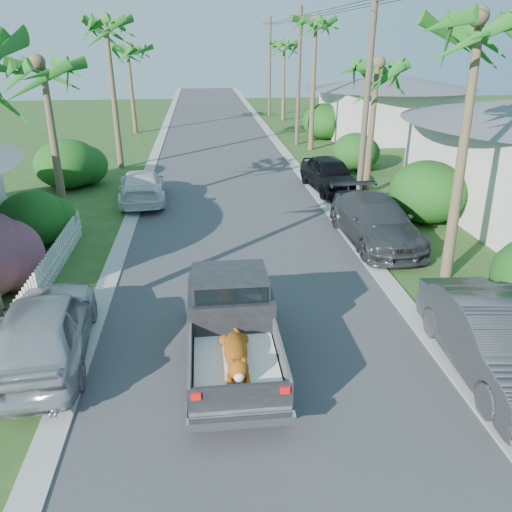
{
  "coord_description": "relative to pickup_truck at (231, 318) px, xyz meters",
  "views": [
    {
      "loc": [
        -1.23,
        -7.73,
        6.89
      ],
      "look_at": [
        0.14,
        4.88,
        1.4
      ],
      "focal_mm": 35.0,
      "sensor_mm": 36.0,
      "label": 1
    }
  ],
  "objects": [
    {
      "name": "ground",
      "position": [
        0.72,
        -2.24,
        -1.01
      ],
      "size": [
        120.0,
        120.0,
        0.0
      ],
      "primitive_type": "plane",
      "color": "#2A491B",
      "rests_on": "ground"
    },
    {
      "name": "road",
      "position": [
        0.72,
        22.76,
        -1.0
      ],
      "size": [
        8.0,
        100.0,
        0.02
      ],
      "primitive_type": "cube",
      "color": "#38383A",
      "rests_on": "ground"
    },
    {
      "name": "curb_left",
      "position": [
        -3.58,
        22.76,
        -0.98
      ],
      "size": [
        0.6,
        100.0,
        0.06
      ],
      "primitive_type": "cube",
      "color": "#A5A39E",
      "rests_on": "ground"
    },
    {
      "name": "curb_right",
      "position": [
        5.02,
        22.76,
        -0.98
      ],
      "size": [
        0.6,
        100.0,
        0.06
      ],
      "primitive_type": "cube",
      "color": "#A5A39E",
      "rests_on": "ground"
    },
    {
      "name": "pickup_truck",
      "position": [
        0.0,
        0.0,
        0.0
      ],
      "size": [
        1.98,
        5.12,
        2.06
      ],
      "color": "black",
      "rests_on": "ground"
    },
    {
      "name": "parked_car_rn",
      "position": [
        5.72,
        -1.29,
        -0.18
      ],
      "size": [
        2.05,
        5.12,
        1.66
      ],
      "primitive_type": "imported",
      "rotation": [
        0.0,
        0.0,
        -0.06
      ],
      "color": "#313436",
      "rests_on": "ground"
    },
    {
      "name": "parked_car_rm",
      "position": [
        5.72,
        6.74,
        -0.2
      ],
      "size": [
        2.49,
        5.67,
        1.62
      ],
      "primitive_type": "imported",
      "rotation": [
        0.0,
        0.0,
        0.04
      ],
      "color": "#343639",
      "rests_on": "ground"
    },
    {
      "name": "parked_car_rf",
      "position": [
        5.72,
        13.7,
        -0.19
      ],
      "size": [
        2.41,
        4.98,
        1.64
      ],
      "primitive_type": "imported",
      "rotation": [
        0.0,
        0.0,
        0.1
      ],
      "color": "black",
      "rests_on": "ground"
    },
    {
      "name": "parked_car_ln",
      "position": [
        -4.28,
        0.31,
        -0.18
      ],
      "size": [
        2.41,
        5.03,
        1.66
      ],
      "primitive_type": "imported",
      "rotation": [
        0.0,
        0.0,
        3.24
      ],
      "color": "#AFB0B6",
      "rests_on": "ground"
    },
    {
      "name": "parked_car_lf",
      "position": [
        -3.33,
        12.85,
        -0.29
      ],
      "size": [
        2.45,
        5.13,
        1.44
      ],
      "primitive_type": "imported",
      "rotation": [
        0.0,
        0.0,
        3.23
      ],
      "color": "white",
      "rests_on": "ground"
    },
    {
      "name": "palm_l_b",
      "position": [
        -6.08,
        9.76,
        5.14
      ],
      "size": [
        4.4,
        4.4,
        7.4
      ],
      "color": "olive",
      "rests_on": "ground"
    },
    {
      "name": "palm_l_c",
      "position": [
        -5.28,
        19.76,
        6.9
      ],
      "size": [
        4.4,
        4.4,
        9.2
      ],
      "color": "olive",
      "rests_on": "ground"
    },
    {
      "name": "palm_l_d",
      "position": [
        -5.78,
        31.76,
        5.43
      ],
      "size": [
        4.4,
        4.4,
        7.7
      ],
      "color": "olive",
      "rests_on": "ground"
    },
    {
      "name": "palm_r_a",
      "position": [
        7.02,
        3.76,
        6.41
      ],
      "size": [
        4.4,
        4.4,
        8.7
      ],
      "color": "olive",
      "rests_on": "ground"
    },
    {
      "name": "palm_r_b",
      "position": [
        7.32,
        12.76,
        4.94
      ],
      "size": [
        4.4,
        4.4,
        7.2
      ],
      "color": "olive",
      "rests_on": "ground"
    },
    {
      "name": "palm_r_c",
      "position": [
        6.92,
        23.76,
        7.1
      ],
      "size": [
        4.4,
        4.4,
        9.4
      ],
      "color": "olive",
      "rests_on": "ground"
    },
    {
      "name": "palm_r_d",
      "position": [
        7.22,
        37.76,
        5.73
      ],
      "size": [
        4.4,
        4.4,
        8.0
      ],
      "color": "olive",
      "rests_on": "ground"
    },
    {
      "name": "shrub_l_c",
      "position": [
        -6.68,
        7.76,
        -0.01
      ],
      "size": [
        2.4,
        2.64,
        2.0
      ],
      "primitive_type": "ellipsoid",
      "color": "#154915",
      "rests_on": "ground"
    },
    {
      "name": "shrub_l_d",
      "position": [
        -7.28,
        15.76,
        0.19
      ],
      "size": [
        3.2,
        3.52,
        2.4
      ],
      "primitive_type": "ellipsoid",
      "color": "#154915",
      "rests_on": "ground"
    },
    {
      "name": "shrub_r_b",
      "position": [
        8.52,
        8.76,
        0.24
      ],
      "size": [
        3.0,
        3.3,
        2.5
      ],
      "primitive_type": "ellipsoid",
      "color": "#154915",
      "rests_on": "ground"
    },
    {
      "name": "shrub_r_c",
      "position": [
        8.22,
        17.76,
        0.04
      ],
      "size": [
        2.6,
        2.86,
        2.1
      ],
      "primitive_type": "ellipsoid",
      "color": "#154915",
      "rests_on": "ground"
    },
    {
      "name": "shrub_r_d",
      "position": [
        8.72,
        27.76,
        0.29
      ],
      "size": [
        3.2,
        3.52,
        2.6
      ],
      "primitive_type": "ellipsoid",
      "color": "#154915",
      "rests_on": "ground"
    },
    {
      "name": "picket_fence",
      "position": [
        -5.28,
        3.26,
        -0.51
      ],
      "size": [
        0.1,
        11.0,
        1.0
      ],
      "primitive_type": "cube",
      "color": "white",
      "rests_on": "ground"
    },
    {
      "name": "house_right_far",
      "position": [
        13.72,
        27.76,
        1.11
      ],
      "size": [
        9.0,
        8.0,
        4.6
      ],
      "color": "silver",
      "rests_on": "ground"
    },
    {
      "name": "utility_pole_b",
      "position": [
        6.32,
        10.76,
        3.59
      ],
      "size": [
        1.6,
        0.26,
        9.0
      ],
      "color": "brown",
      "rests_on": "ground"
    },
    {
      "name": "utility_pole_c",
      "position": [
        6.32,
        25.76,
        3.59
      ],
      "size": [
        1.6,
        0.26,
        9.0
      ],
      "color": "brown",
      "rests_on": "ground"
    },
    {
      "name": "utility_pole_d",
      "position": [
        6.32,
        40.76,
        3.59
      ],
      "size": [
        1.6,
        0.26,
        9.0
      ],
      "color": "brown",
      "rests_on": "ground"
    }
  ]
}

